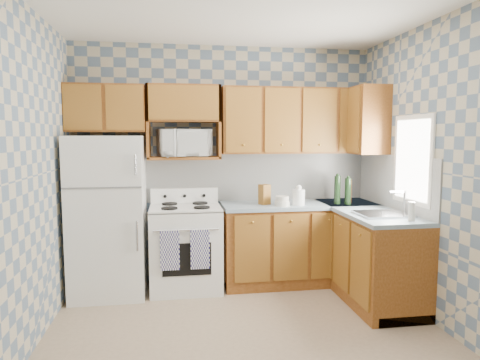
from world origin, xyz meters
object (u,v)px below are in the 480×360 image
Objects in this scene: stove_body at (186,248)px; electric_kettle at (299,197)px; refrigerator at (108,216)px; microwave at (184,143)px.

electric_kettle is at bearing -5.66° from stove_body.
stove_body is at bearing 1.78° from refrigerator.
microwave is (0.80, 0.19, 0.76)m from refrigerator.
refrigerator is 9.71× the size of electric_kettle.
refrigerator is 1.12m from microwave.
electric_kettle is at bearing -2.74° from refrigerator.
refrigerator is 1.87× the size of stove_body.
microwave is 1.40m from electric_kettle.
refrigerator reaches higher than stove_body.
microwave is at bearing 90.73° from stove_body.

